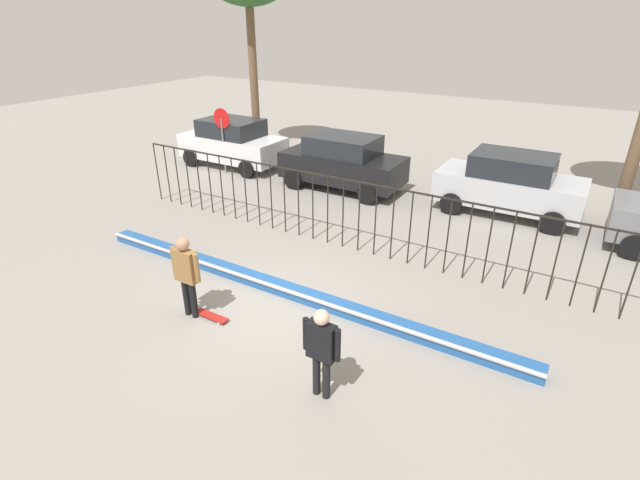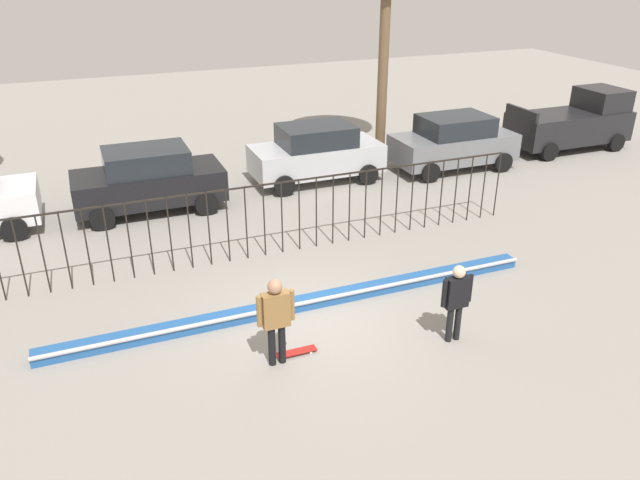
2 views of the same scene
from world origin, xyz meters
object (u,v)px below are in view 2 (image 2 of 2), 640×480
(skateboarder, at_px, (276,314))
(skateboard, at_px, (296,352))
(pickup_truck, at_px, (573,122))
(parked_car_gray, at_px, (454,142))
(parked_car_black, at_px, (149,179))
(parked_car_silver, at_px, (316,153))
(camera_operator, at_px, (457,296))

(skateboarder, xyz_separation_m, skateboard, (0.43, 0.12, -1.02))
(skateboarder, xyz_separation_m, pickup_truck, (14.99, 8.99, -0.04))
(parked_car_gray, height_order, pickup_truck, pickup_truck)
(parked_car_gray, bearing_deg, parked_car_black, -178.26)
(parked_car_silver, distance_m, pickup_truck, 10.58)
(skateboarder, height_order, parked_car_gray, parked_car_gray)
(skateboard, relative_size, pickup_truck, 0.17)
(skateboarder, distance_m, pickup_truck, 17.48)
(parked_car_black, bearing_deg, skateboarder, -80.26)
(pickup_truck, bearing_deg, skateboard, -147.20)
(camera_operator, height_order, parked_car_silver, parked_car_silver)
(camera_operator, distance_m, parked_car_gray, 10.87)
(parked_car_black, xyz_separation_m, pickup_truck, (16.11, 0.38, 0.06))
(skateboard, bearing_deg, camera_operator, -17.11)
(camera_operator, distance_m, parked_car_black, 10.27)
(camera_operator, height_order, parked_car_black, parked_car_black)
(skateboarder, xyz_separation_m, camera_operator, (3.50, -0.57, -0.07))
(parked_car_silver, relative_size, parked_car_gray, 1.00)
(skateboarder, bearing_deg, parked_car_silver, 73.24)
(skateboarder, relative_size, parked_car_silver, 0.42)
(skateboarder, xyz_separation_m, parked_car_black, (-1.11, 8.61, -0.10))
(skateboard, xyz_separation_m, parked_car_gray, (8.92, 8.47, 0.91))
(parked_car_gray, distance_m, pickup_truck, 5.66)
(camera_operator, bearing_deg, parked_car_black, -12.19)
(camera_operator, bearing_deg, parked_car_silver, -44.24)
(skateboarder, bearing_deg, camera_operator, -0.36)
(parked_car_black, bearing_deg, parked_car_gray, 2.29)
(parked_car_silver, height_order, parked_car_gray, same)
(skateboard, bearing_deg, parked_car_silver, 61.81)
(skateboarder, bearing_deg, parked_car_black, 106.26)
(pickup_truck, bearing_deg, parked_car_black, -177.17)
(skateboarder, distance_m, parked_car_silver, 10.21)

